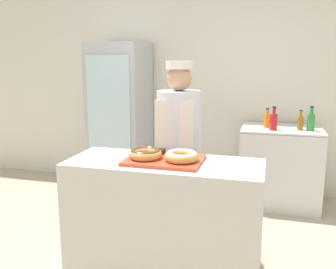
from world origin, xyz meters
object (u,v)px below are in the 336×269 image
object	(u,v)px
baker_person	(179,151)
bottle_amber	(300,122)
donut_light_glaze	(181,156)
bottle_red	(274,121)
brownie_back_left	(158,151)
bottle_green	(311,121)
brownie_back_right	(180,153)
bottle_orange	(267,120)
chest_freezer	(280,166)
serving_tray	(164,160)
donut_chocolate_glaze	(145,153)
beverage_fridge	(120,118)

from	to	relation	value
baker_person	bottle_amber	xyz separation A→B (m)	(1.06, 1.12, 0.12)
donut_light_glaze	baker_person	bearing A→B (deg)	105.71
baker_person	bottle_red	size ratio (longest dim) A/B	6.38
brownie_back_left	bottle_green	distance (m)	1.95
brownie_back_right	bottle_orange	xyz separation A→B (m)	(0.60, 1.59, 0.02)
bottle_red	chest_freezer	bearing A→B (deg)	58.74
serving_tray	bottle_amber	xyz separation A→B (m)	(1.03, 1.66, 0.05)
donut_chocolate_glaze	bottle_orange	distance (m)	1.93
brownie_back_left	beverage_fridge	xyz separation A→B (m)	(-0.98, 1.60, -0.03)
bottle_red	donut_chocolate_glaze	bearing A→B (deg)	-118.91
donut_chocolate_glaze	bottle_amber	bearing A→B (deg)	55.51
donut_chocolate_glaze	bottle_amber	size ratio (longest dim) A/B	1.12
donut_chocolate_glaze	bottle_red	world-z (taller)	bottle_red
bottle_red	bottle_amber	distance (m)	0.29
donut_chocolate_glaze	donut_light_glaze	world-z (taller)	same
donut_chocolate_glaze	donut_light_glaze	size ratio (longest dim) A/B	1.00
brownie_back_right	chest_freezer	bearing A→B (deg)	64.52
donut_chocolate_glaze	chest_freezer	bearing A→B (deg)	60.87
donut_light_glaze	chest_freezer	world-z (taller)	donut_light_glaze
brownie_back_right	bottle_amber	world-z (taller)	bottle_amber
brownie_back_left	bottle_amber	size ratio (longest dim) A/B	0.44
serving_tray	beverage_fridge	world-z (taller)	beverage_fridge
bottle_orange	serving_tray	bearing A→B (deg)	-111.76
chest_freezer	serving_tray	bearing A→B (deg)	-116.13
beverage_fridge	bottle_amber	size ratio (longest dim) A/B	8.47
bottle_red	bottle_orange	bearing A→B (deg)	116.30
baker_person	bottle_red	bearing A→B (deg)	53.08
donut_light_glaze	bottle_amber	world-z (taller)	bottle_amber
serving_tray	bottle_green	size ratio (longest dim) A/B	2.08
bottle_green	brownie_back_left	bearing A→B (deg)	-128.76
serving_tray	beverage_fridge	xyz separation A→B (m)	(-1.06, 1.73, -0.00)
baker_person	chest_freezer	size ratio (longest dim) A/B	1.83
serving_tray	donut_chocolate_glaze	distance (m)	0.15
brownie_back_right	chest_freezer	distance (m)	1.85
bottle_red	donut_light_glaze	bearing A→B (deg)	-111.13
brownie_back_left	brownie_back_right	bearing A→B (deg)	0.00
brownie_back_left	brownie_back_right	world-z (taller)	same
beverage_fridge	brownie_back_left	bearing A→B (deg)	-58.64
brownie_back_left	bottle_amber	xyz separation A→B (m)	(1.12, 1.53, 0.02)
donut_light_glaze	bottle_red	world-z (taller)	bottle_red
donut_chocolate_glaze	bottle_amber	xyz separation A→B (m)	(1.16, 1.69, 0.00)
baker_person	chest_freezer	bearing A→B (deg)	53.78
bottle_amber	bottle_green	world-z (taller)	bottle_green
donut_light_glaze	bottle_green	world-z (taller)	bottle_green
bottle_green	bottle_amber	bearing A→B (deg)	173.59
chest_freezer	bottle_orange	xyz separation A→B (m)	(-0.17, -0.02, 0.52)
brownie_back_left	bottle_red	distance (m)	1.68
brownie_back_right	bottle_red	world-z (taller)	bottle_red
bottle_green	bottle_red	bearing A→B (deg)	-169.24
beverage_fridge	donut_light_glaze	bearing A→B (deg)	-55.85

